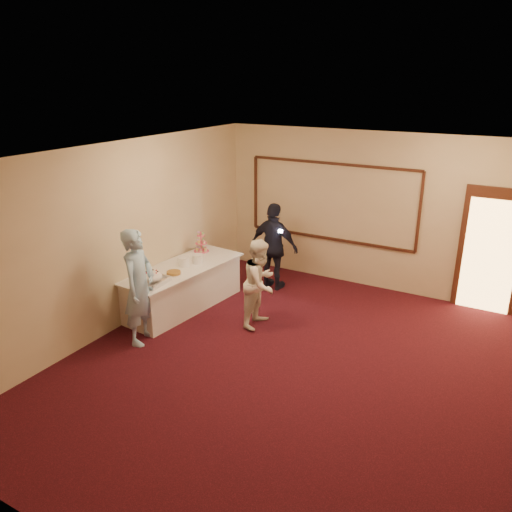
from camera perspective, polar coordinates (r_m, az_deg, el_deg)
The scene contains 14 objects.
floor at distance 7.29m, azimuth 3.68°, elevation -12.70°, with size 7.00×7.00×0.00m, color black.
room_walls at distance 6.43m, azimuth 4.07°, elevation 2.70°, with size 6.04×7.04×3.02m.
wall_molding at distance 9.93m, azimuth 8.57°, elevation 6.13°, with size 3.45×0.04×1.55m.
doorway at distance 9.46m, azimuth 25.21°, elevation 0.45°, with size 1.05×0.07×2.20m.
buffet_table at distance 8.99m, azimuth -8.38°, elevation -3.50°, with size 1.17×2.48×0.77m.
pavlova_tray at distance 8.18m, azimuth -11.77°, elevation -2.55°, with size 0.43×0.58×0.20m.
cupcake_stand at distance 9.53m, azimuth -6.28°, elevation 1.40°, with size 0.29×0.29×0.43m.
plate_stack_a at distance 8.85m, azimuth -8.23°, elevation -0.63°, with size 0.20×0.20×0.17m.
plate_stack_b at distance 8.95m, azimuth -6.67°, elevation -0.33°, with size 0.20×0.20×0.16m.
tart at distance 8.51m, azimuth -9.39°, elevation -1.94°, with size 0.28×0.28×0.06m.
man at distance 7.77m, azimuth -13.21°, elevation -3.46°, with size 0.66×0.44×1.82m, color #9CC9EC.
woman at distance 8.14m, azimuth 0.51°, elevation -3.12°, with size 0.72×0.56×1.48m, color white.
guest at distance 9.53m, azimuth 2.08°, elevation 1.06°, with size 0.99×0.41×1.70m, color black.
camera_flash at distance 9.12m, azimuth 2.81°, elevation 2.87°, with size 0.07×0.04×0.05m, color white.
Camera 1 is at (2.62, -5.56, 3.91)m, focal length 35.00 mm.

